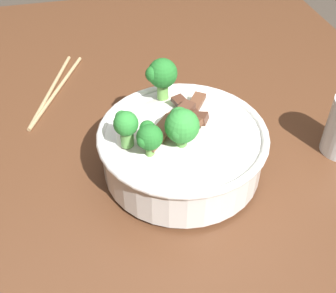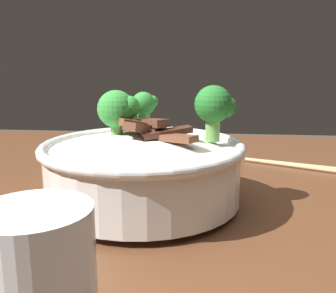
{
  "view_description": "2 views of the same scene",
  "coord_description": "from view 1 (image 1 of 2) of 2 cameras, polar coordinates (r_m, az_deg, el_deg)",
  "views": [
    {
      "loc": [
        -0.49,
        0.11,
        1.28
      ],
      "look_at": [
        -0.06,
        0.02,
        0.88
      ],
      "focal_mm": 45.76,
      "sensor_mm": 36.0,
      "label": 1
    },
    {
      "loc": [
        0.04,
        -0.44,
        0.97
      ],
      "look_at": [
        -0.0,
        -0.04,
        0.89
      ],
      "focal_mm": 39.41,
      "sensor_mm": 36.0,
      "label": 2
    }
  ],
  "objects": [
    {
      "name": "chopsticks_pair",
      "position": [
        0.85,
        -14.93,
        7.27
      ],
      "size": [
        0.23,
        0.11,
        0.01
      ],
      "color": "tan",
      "rests_on": "dining_table"
    },
    {
      "name": "dining_table",
      "position": [
        0.76,
        0.17,
        -6.62
      ],
      "size": [
        1.28,
        0.96,
        0.8
      ],
      "color": "#56331E",
      "rests_on": "ground"
    },
    {
      "name": "rice_bowl",
      "position": [
        0.63,
        1.78,
        0.41
      ],
      "size": [
        0.25,
        0.25,
        0.15
      ],
      "color": "white",
      "rests_on": "dining_table"
    }
  ]
}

